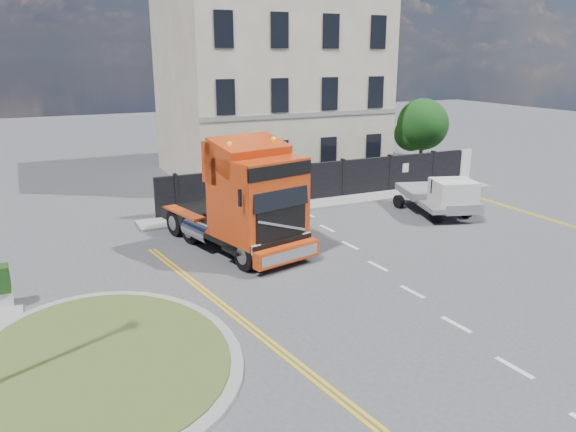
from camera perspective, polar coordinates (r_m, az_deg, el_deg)
ground at (r=19.60m, az=1.23°, el=-6.06°), size 120.00×120.00×0.00m
traffic_island at (r=15.15m, az=-18.32°, el=-13.63°), size 6.80×6.80×0.17m
hoarding_fence at (r=29.88m, az=4.81°, el=3.68°), size 18.80×0.25×2.00m
georgian_building at (r=35.69m, az=-1.98°, el=13.47°), size 12.30×10.30×12.80m
tree at (r=36.44m, az=13.25°, el=8.81°), size 3.20×3.20×4.80m
pavement_far at (r=29.07m, az=4.71°, el=1.42°), size 20.00×1.60×0.12m
truck at (r=21.37m, az=-4.18°, el=1.28°), size 4.30×7.67×4.34m
flatbed_pickup at (r=27.22m, az=15.63°, el=1.94°), size 3.04×4.92×1.89m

